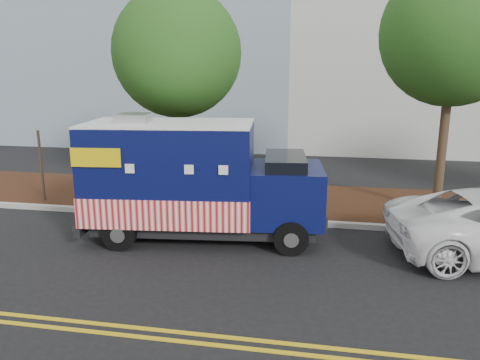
# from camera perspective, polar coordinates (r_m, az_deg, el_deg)

# --- Properties ---
(ground) EXTENTS (120.00, 120.00, 0.00)m
(ground) POSITION_cam_1_polar(r_m,az_deg,el_deg) (12.53, -8.24, -6.61)
(ground) COLOR black
(ground) RESTS_ON ground
(curb) EXTENTS (120.00, 0.18, 0.15)m
(curb) POSITION_cam_1_polar(r_m,az_deg,el_deg) (13.77, -6.39, -4.36)
(curb) COLOR #9E9E99
(curb) RESTS_ON ground
(mulch_strip) EXTENTS (120.00, 4.00, 0.15)m
(mulch_strip) POSITION_cam_1_polar(r_m,az_deg,el_deg) (15.70, -4.18, -2.04)
(mulch_strip) COLOR black
(mulch_strip) RESTS_ON ground
(centerline_near) EXTENTS (120.00, 0.10, 0.01)m
(centerline_near) POSITION_cam_1_polar(r_m,az_deg,el_deg) (8.83, -17.85, -16.24)
(centerline_near) COLOR gold
(centerline_near) RESTS_ON ground
(centerline_far) EXTENTS (120.00, 0.10, 0.01)m
(centerline_far) POSITION_cam_1_polar(r_m,az_deg,el_deg) (8.64, -18.66, -17.00)
(centerline_far) COLOR gold
(centerline_far) RESTS_ON ground
(tree_b) EXTENTS (4.05, 4.05, 6.76)m
(tree_b) POSITION_cam_1_polar(r_m,az_deg,el_deg) (15.34, -7.66, 15.08)
(tree_b) COLOR #38281C
(tree_b) RESTS_ON ground
(tree_c) EXTENTS (3.98, 3.98, 7.18)m
(tree_c) POSITION_cam_1_polar(r_m,az_deg,el_deg) (14.55, 24.62, 15.90)
(tree_c) COLOR #38281C
(tree_c) RESTS_ON ground
(sign_post) EXTENTS (0.06, 0.06, 2.40)m
(sign_post) POSITION_cam_1_polar(r_m,az_deg,el_deg) (15.99, -23.04, 1.33)
(sign_post) COLOR #473828
(sign_post) RESTS_ON ground
(food_truck) EXTENTS (6.25, 2.90, 3.18)m
(food_truck) POSITION_cam_1_polar(r_m,az_deg,el_deg) (11.89, -5.90, -0.38)
(food_truck) COLOR black
(food_truck) RESTS_ON ground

